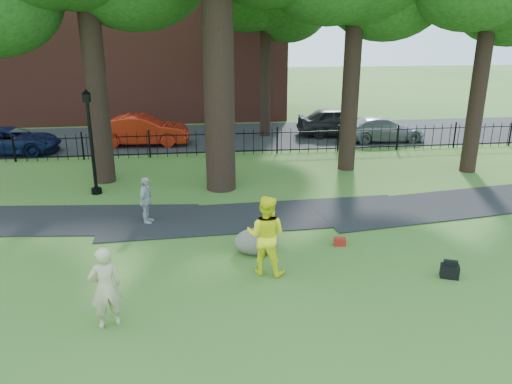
{
  "coord_description": "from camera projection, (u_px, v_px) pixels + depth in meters",
  "views": [
    {
      "loc": [
        -1.0,
        -11.0,
        5.98
      ],
      "look_at": [
        0.68,
        2.0,
        1.51
      ],
      "focal_mm": 35.0,
      "sensor_mm": 36.0,
      "label": 1
    }
  ],
  "objects": [
    {
      "name": "pedestrian",
      "position": [
        146.0,
        201.0,
        15.44
      ],
      "size": [
        0.57,
        0.94,
        1.49
      ],
      "primitive_type": "imported",
      "rotation": [
        0.0,
        0.0,
        1.32
      ],
      "color": "#A6A5AA",
      "rests_on": "ground"
    },
    {
      "name": "red_bag",
      "position": [
        340.0,
        242.0,
        14.07
      ],
      "size": [
        0.36,
        0.26,
        0.22
      ],
      "primitive_type": "cube",
      "rotation": [
        0.0,
        0.0,
        -0.17
      ],
      "color": "maroon",
      "rests_on": "ground"
    },
    {
      "name": "brick_building",
      "position": [
        142.0,
        22.0,
        32.48
      ],
      "size": [
        18.0,
        8.0,
        12.0
      ],
      "primitive_type": "cube",
      "color": "brown",
      "rests_on": "ground"
    },
    {
      "name": "silver_car",
      "position": [
        383.0,
        129.0,
        26.32
      ],
      "size": [
        4.38,
        1.85,
        1.26
      ],
      "primitive_type": "imported",
      "rotation": [
        0.0,
        0.0,
        1.55
      ],
      "color": "gray",
      "rests_on": "ground"
    },
    {
      "name": "ground",
      "position": [
        239.0,
        276.0,
        12.38
      ],
      "size": [
        120.0,
        120.0,
        0.0
      ],
      "primitive_type": "plane",
      "color": "#326122",
      "rests_on": "ground"
    },
    {
      "name": "navy_van",
      "position": [
        12.0,
        141.0,
        23.83
      ],
      "size": [
        4.59,
        2.39,
        1.24
      ],
      "primitive_type": "imported",
      "rotation": [
        0.0,
        0.0,
        1.49
      ],
      "color": "#0C163D",
      "rests_on": "ground"
    },
    {
      "name": "footpath",
      "position": [
        258.0,
        217.0,
        16.16
      ],
      "size": [
        36.07,
        3.85,
        0.03
      ],
      "primitive_type": "cube",
      "rotation": [
        0.0,
        0.0,
        0.03
      ],
      "color": "black",
      "rests_on": "ground"
    },
    {
      "name": "backpack",
      "position": [
        450.0,
        271.0,
        12.29
      ],
      "size": [
        0.51,
        0.42,
        0.33
      ],
      "primitive_type": "cube",
      "rotation": [
        0.0,
        0.0,
        -0.41
      ],
      "color": "black",
      "rests_on": "ground"
    },
    {
      "name": "lamppost",
      "position": [
        92.0,
        144.0,
        17.78
      ],
      "size": [
        0.38,
        0.38,
        3.81
      ],
      "rotation": [
        0.0,
        0.0,
        -0.11
      ],
      "color": "black",
      "rests_on": "ground"
    },
    {
      "name": "street",
      "position": [
        211.0,
        137.0,
        27.4
      ],
      "size": [
        80.0,
        7.0,
        0.02
      ],
      "primitive_type": "cube",
      "color": "black",
      "rests_on": "ground"
    },
    {
      "name": "iron_fence",
      "position": [
        214.0,
        143.0,
        23.45
      ],
      "size": [
        44.0,
        0.04,
        1.2
      ],
      "color": "black",
      "rests_on": "ground"
    },
    {
      "name": "woman",
      "position": [
        105.0,
        288.0,
        10.09
      ],
      "size": [
        0.75,
        0.62,
        1.77
      ],
      "primitive_type": "imported",
      "rotation": [
        0.0,
        0.0,
        3.49
      ],
      "color": "tan",
      "rests_on": "ground"
    },
    {
      "name": "boulder",
      "position": [
        257.0,
        240.0,
        13.61
      ],
      "size": [
        1.45,
        1.25,
        0.72
      ],
      "primitive_type": "ellipsoid",
      "rotation": [
        0.0,
        0.0,
        0.29
      ],
      "color": "#6C665A",
      "rests_on": "ground"
    },
    {
      "name": "grey_car",
      "position": [
        339.0,
        122.0,
        27.53
      ],
      "size": [
        4.75,
        2.19,
        1.58
      ],
      "primitive_type": "imported",
      "rotation": [
        0.0,
        0.0,
        1.5
      ],
      "color": "black",
      "rests_on": "ground"
    },
    {
      "name": "red_sedan",
      "position": [
        142.0,
        130.0,
        25.43
      ],
      "size": [
        4.75,
        1.89,
        1.54
      ],
      "primitive_type": "imported",
      "rotation": [
        0.0,
        0.0,
        1.51
      ],
      "color": "#A9200D",
      "rests_on": "ground"
    },
    {
      "name": "man",
      "position": [
        266.0,
        235.0,
        12.26
      ],
      "size": [
        1.21,
        1.09,
        2.04
      ],
      "primitive_type": "imported",
      "rotation": [
        0.0,
        0.0,
        2.74
      ],
      "color": "#FFFB15",
      "rests_on": "ground"
    }
  ]
}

